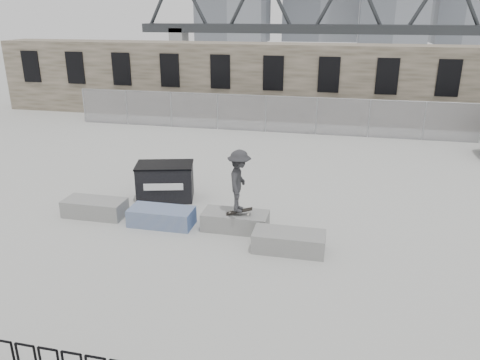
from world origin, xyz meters
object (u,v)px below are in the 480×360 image
planter_far_left (95,207)px  skateboarder (239,181)px  planter_center_right (235,220)px  planter_offset (289,241)px  dumpster (165,181)px  planter_center_left (162,216)px

planter_far_left → skateboarder: bearing=-1.5°
planter_center_right → planter_offset: size_ratio=1.00×
dumpster → planter_center_right: bearing=-47.1°
planter_center_left → dumpster: dumpster is taller
planter_center_right → planter_offset: bearing=-29.6°
planter_far_left → planter_center_right: size_ratio=1.00×
planter_center_left → planter_offset: (4.09, -0.81, 0.00)m
planter_offset → skateboarder: bearing=151.5°
dumpster → skateboarder: skateboarder is taller
planter_center_left → skateboarder: skateboarder is taller
planter_center_right → skateboarder: bearing=-40.2°
dumpster → planter_offset: bearing=-46.1°
planter_far_left → planter_offset: bearing=-8.8°
planter_center_left → dumpster: 2.21m
planter_far_left → dumpster: dumpster is taller
planter_center_right → dumpster: bearing=147.7°
planter_center_left → planter_center_right: 2.33m
planter_center_left → planter_offset: same height
skateboarder → planter_offset: bearing=-122.5°
planter_center_left → dumpster: size_ratio=0.90×
planter_center_right → skateboarder: 1.35m
planter_center_right → skateboarder: size_ratio=0.99×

